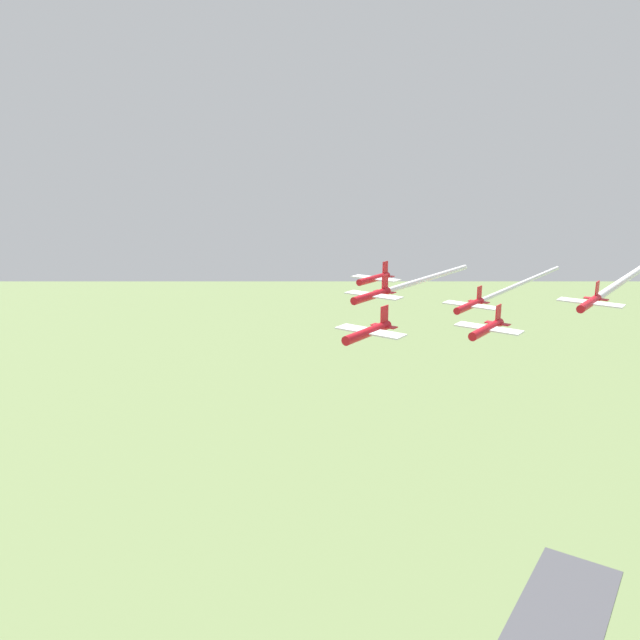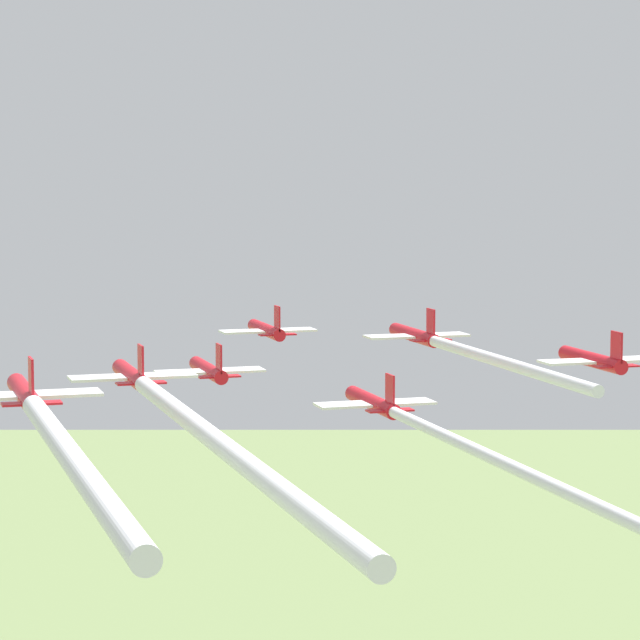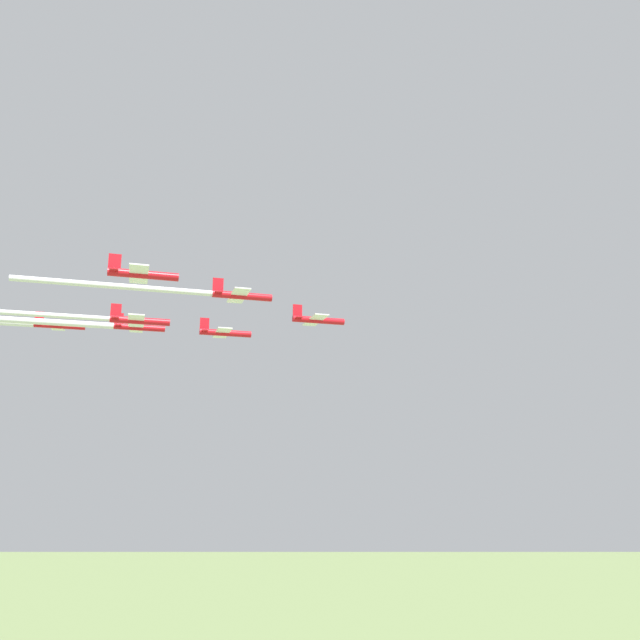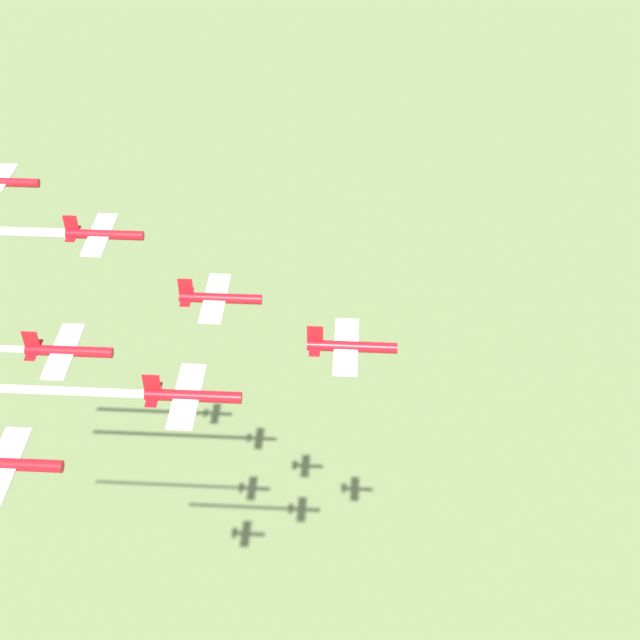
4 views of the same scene
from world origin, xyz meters
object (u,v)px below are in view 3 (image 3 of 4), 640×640
at_px(jet_1, 223,333).
at_px(jet_3, 138,327).
at_px(jet_0, 316,320).
at_px(jet_5, 141,274).
at_px(jet_2, 240,295).
at_px(jet_4, 138,320).
at_px(jet_6, 58,325).

height_order(jet_1, jet_3, jet_3).
xyz_separation_m(jet_0, jet_5, (34.43, 16.23, 0.35)).
bearing_deg(jet_1, jet_0, 59.53).
distance_m(jet_0, jet_2, 19.06).
height_order(jet_3, jet_4, jet_3).
relative_size(jet_0, jet_1, 1.00).
relative_size(jet_2, jet_5, 1.00).
height_order(jet_1, jet_4, jet_1).
relative_size(jet_3, jet_5, 1.00).
bearing_deg(jet_4, jet_5, -0.00).
bearing_deg(jet_4, jet_1, 120.47).
distance_m(jet_1, jet_6, 38.23).
xyz_separation_m(jet_0, jet_6, (46.37, -33.31, 2.05)).
bearing_deg(jet_3, jet_6, -120.47).
bearing_deg(jet_1, jet_5, -29.54).
height_order(jet_1, jet_5, jet_5).
relative_size(jet_0, jet_3, 1.00).
xyz_separation_m(jet_3, jet_6, (15.46, -11.10, 1.44)).
height_order(jet_2, jet_4, jet_2).
bearing_deg(jet_2, jet_4, -120.47).
distance_m(jet_0, jet_6, 57.13).
bearing_deg(jet_4, jet_2, 59.53).
distance_m(jet_1, jet_3, 19.15).
xyz_separation_m(jet_3, jet_4, (1.76, 19.22, -2.95)).
distance_m(jet_2, jet_5, 19.04).
height_order(jet_2, jet_6, jet_6).
distance_m(jet_2, jet_3, 33.28).
bearing_deg(jet_3, jet_1, 59.53).
xyz_separation_m(jet_2, jet_5, (17.21, 8.12, -0.61)).
distance_m(jet_3, jet_4, 19.52).
xyz_separation_m(jet_1, jet_4, (17.21, 8.12, -0.82)).
distance_m(jet_1, jet_5, 33.33).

